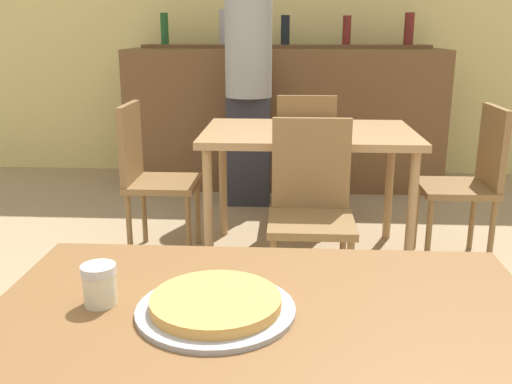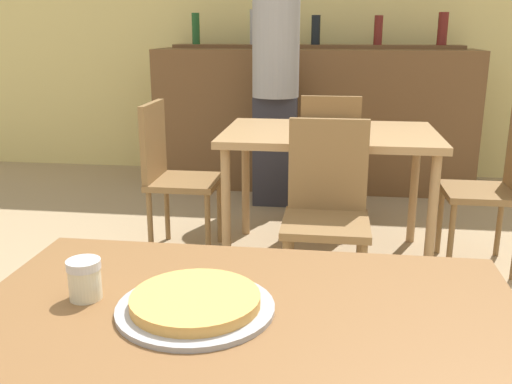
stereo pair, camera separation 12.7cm
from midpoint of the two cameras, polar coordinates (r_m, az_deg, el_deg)
wall_back at (r=5.30m, az=6.89°, el=16.95°), size 8.00×0.05×2.80m
dining_table_near at (r=1.28m, az=1.84°, el=-14.90°), size 1.18×0.70×0.73m
dining_table_far at (r=3.23m, az=8.47°, el=4.65°), size 1.18×0.80×0.76m
bar_counter at (r=4.85m, az=6.44°, el=7.24°), size 2.60×0.56×1.15m
bar_back_shelf at (r=4.93m, az=6.73°, el=14.75°), size 2.39×0.24×0.31m
chair_far_side_front at (r=2.72m, az=8.41°, el=-1.07°), size 0.40×0.40×0.90m
chair_far_side_back at (r=3.83m, az=8.31°, el=3.91°), size 0.40×0.40×0.90m
chair_far_side_left at (r=3.39m, az=-7.44°, el=2.36°), size 0.40×0.40×0.90m
chair_far_side_right at (r=3.41m, az=24.01°, el=1.19°), size 0.40×0.40×0.90m
pizza_tray at (r=1.23m, az=-3.08°, el=-11.12°), size 0.34×0.34×0.04m
cheese_shaker at (r=1.30m, az=-14.11°, el=-8.51°), size 0.07×0.07×0.09m
person_standing at (r=4.24m, az=2.84°, el=10.99°), size 0.34×0.34×1.72m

